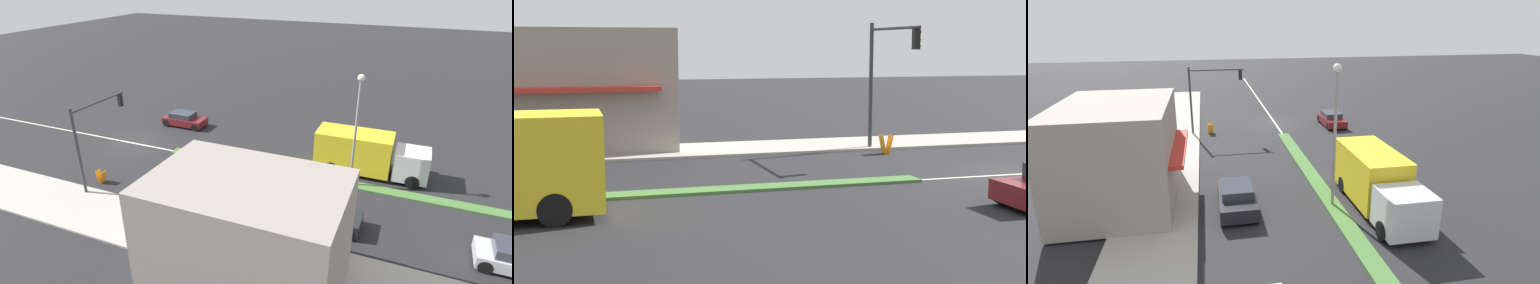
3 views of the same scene
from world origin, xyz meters
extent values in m
plane|color=#232326|center=(0.00, 18.00, 0.00)|extent=(160.00, 160.00, 0.00)
cube|color=#A8A399|center=(9.00, 18.50, 0.06)|extent=(4.00, 73.00, 0.12)
cube|color=beige|center=(0.00, 0.00, 0.00)|extent=(0.16, 60.00, 0.01)
cube|color=gray|center=(10.92, 15.08, 2.79)|extent=(5.49, 8.09, 5.33)
cube|color=red|center=(7.83, 15.08, 2.92)|extent=(0.70, 6.48, 0.20)
cylinder|color=#333338|center=(7.55, 2.37, 2.92)|extent=(0.18, 0.18, 5.60)
cylinder|color=#333338|center=(5.30, 2.37, 5.42)|extent=(4.50, 0.12, 0.12)
cube|color=black|center=(3.35, 2.37, 4.97)|extent=(0.28, 0.24, 0.84)
sphere|color=red|center=(3.35, 2.24, 5.24)|extent=(0.18, 0.18, 0.18)
sphere|color=gold|center=(3.35, 2.24, 4.97)|extent=(0.18, 0.18, 0.18)
sphere|color=green|center=(3.35, 2.24, 4.70)|extent=(0.18, 0.18, 0.18)
cylinder|color=gray|center=(0.00, 17.67, 3.60)|extent=(0.16, 0.16, 7.00)
sphere|color=silver|center=(0.00, 17.67, 7.25)|extent=(0.44, 0.44, 0.44)
cylinder|color=#282D42|center=(9.47, 12.11, 0.53)|extent=(0.26, 0.26, 0.82)
cylinder|color=#333338|center=(9.47, 12.11, 1.22)|extent=(0.34, 0.34, 0.55)
sphere|color=tan|center=(9.47, 12.11, 1.61)|extent=(0.22, 0.22, 0.22)
cube|color=orange|center=(6.04, 2.13, 0.43)|extent=(0.45, 0.21, 0.84)
cube|color=orange|center=(6.04, 2.45, 0.43)|extent=(0.45, 0.21, 0.84)
cube|color=silver|center=(-2.20, 21.23, 1.22)|extent=(2.28, 2.20, 1.90)
cube|color=yellow|center=(-2.20, 17.38, 1.57)|extent=(2.40, 5.10, 2.60)
cylinder|color=black|center=(-3.28, 21.43, 0.45)|extent=(0.28, 0.90, 0.90)
cylinder|color=black|center=(-1.12, 21.43, 0.45)|extent=(0.28, 0.90, 0.90)
cylinder|color=black|center=(-3.28, 16.13, 0.45)|extent=(0.28, 0.90, 0.90)
cylinder|color=black|center=(-1.12, 16.13, 0.45)|extent=(0.28, 0.90, 0.90)
cube|color=maroon|center=(-5.00, 1.90, 0.49)|extent=(1.76, 3.81, 0.61)
cube|color=#2D333D|center=(-5.00, 1.71, 1.02)|extent=(1.49, 2.10, 0.46)
cylinder|color=black|center=(-5.78, 3.37, 0.33)|extent=(0.22, 0.67, 0.67)
cylinder|color=black|center=(-4.22, 3.37, 0.33)|extent=(0.22, 0.67, 0.67)
cylinder|color=black|center=(-5.78, 0.43, 0.33)|extent=(0.22, 0.67, 0.67)
cylinder|color=black|center=(-4.22, 0.43, 0.33)|extent=(0.22, 0.67, 0.67)
cube|color=black|center=(5.00, 17.15, 0.54)|extent=(1.86, 4.02, 0.69)
cube|color=#2D333D|center=(5.00, 16.95, 1.09)|extent=(1.58, 2.21, 0.41)
cylinder|color=black|center=(4.17, 18.70, 0.35)|extent=(0.22, 0.70, 0.70)
cylinder|color=black|center=(5.83, 18.70, 0.35)|extent=(0.22, 0.70, 0.70)
cylinder|color=black|center=(4.17, 15.60, 0.35)|extent=(0.22, 0.70, 0.70)
cylinder|color=black|center=(5.83, 15.60, 0.35)|extent=(0.22, 0.70, 0.70)
camera|label=1|loc=(23.60, 20.82, 13.31)|focal=28.00mm
camera|label=2|loc=(-22.21, 15.84, 4.64)|focal=50.00mm
camera|label=3|loc=(6.26, 36.10, 9.56)|focal=28.00mm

